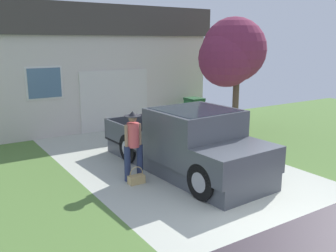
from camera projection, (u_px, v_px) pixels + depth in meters
pickup_truck at (192, 145)px, 9.38m from camera, size 2.25×5.18×1.68m
person_with_hat at (133, 143)px, 8.85m from camera, size 0.48×0.40×1.70m
handbag at (136, 179)px, 8.78m from camera, size 0.38×0.20×0.42m
house_with_garage at (59, 64)px, 15.95m from camera, size 10.97×6.98×4.60m
front_yard_tree at (231, 53)px, 13.21m from camera, size 2.56×2.32×4.16m
wheeled_trash_bin at (194, 110)px, 15.10m from camera, size 0.60×0.72×1.06m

